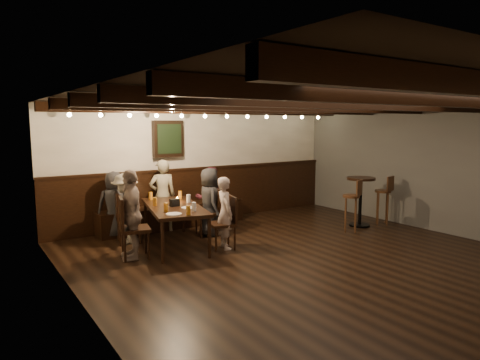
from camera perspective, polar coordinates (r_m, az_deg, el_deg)
room at (r=7.85m, az=-2.46°, el=0.39°), size 7.00×7.00×7.00m
dining_table at (r=7.25m, az=-8.78°, el=-3.83°), size 1.22×1.97×0.69m
chair_left_near at (r=7.66m, az=-14.72°, el=-6.12°), size 0.49×0.49×0.89m
chair_left_far at (r=6.79m, az=-13.94°, el=-7.71°), size 0.52×0.52×0.95m
chair_right_near at (r=7.93m, az=-4.29°, el=-5.48°), size 0.48×0.48×0.87m
chair_right_far at (r=7.09m, az=-2.23°, el=-7.04°), size 0.48×0.48×0.87m
person_bench_left at (r=8.02m, az=-16.42°, el=-3.15°), size 0.66×0.51×1.21m
person_bench_centre at (r=8.26m, az=-10.28°, el=-2.06°), size 0.57×0.44×1.38m
person_bench_right at (r=8.33m, az=-3.98°, el=-2.43°), size 0.68×0.59×1.22m
person_left_near at (r=7.59m, az=-15.04°, el=-3.68°), size 0.62×0.87×1.21m
person_left_far at (r=6.69m, az=-14.30°, el=-4.45°), size 0.51×0.86×1.37m
person_right_near at (r=7.86m, az=-4.09°, el=-2.92°), size 0.53×0.69×1.25m
person_right_far at (r=7.03m, az=-2.00°, el=-4.41°), size 0.38×0.49×1.19m
pint_a at (r=7.86m, az=-11.84°, el=-2.09°), size 0.07×0.07×0.14m
pint_b at (r=7.91m, az=-7.99°, el=-1.94°), size 0.07×0.07×0.14m
pint_c at (r=7.27m, az=-11.28°, el=-2.85°), size 0.07×0.07×0.14m
pint_d at (r=7.49m, az=-6.86°, el=-2.46°), size 0.07×0.07×0.14m
pint_e at (r=6.76m, az=-9.84°, el=-3.61°), size 0.07×0.07×0.14m
pint_f at (r=6.75m, az=-6.17°, el=-3.55°), size 0.07×0.07×0.14m
pint_g at (r=6.47m, az=-6.91°, el=-4.03°), size 0.07×0.07×0.14m
plate_near at (r=6.54m, az=-8.82°, el=-4.51°), size 0.24×0.24×0.01m
plate_far at (r=6.99m, az=-6.84°, el=-3.69°), size 0.24×0.24×0.01m
condiment_caddy at (r=7.18m, az=-8.71°, el=-3.00°), size 0.15×0.10×0.12m
candle at (r=7.55m, az=-8.37°, el=-2.75°), size 0.05×0.05×0.05m
high_top_table at (r=8.87m, az=15.78°, el=-1.84°), size 0.56×0.56×0.99m
bar_stool_left at (r=8.41m, az=14.57°, el=-4.21°), size 0.35×0.36×1.00m
bar_stool_right at (r=9.20m, az=18.48°, el=-3.36°), size 0.33×0.35×1.00m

